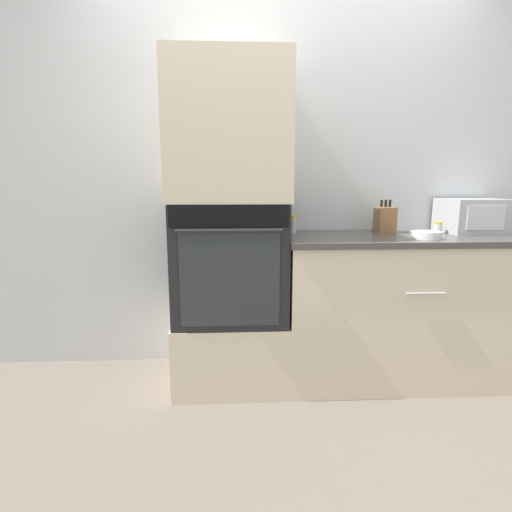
% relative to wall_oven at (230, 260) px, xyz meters
% --- Properties ---
extents(ground_plane, '(12.00, 12.00, 0.00)m').
position_rel_wall_oven_xyz_m(ground_plane, '(0.34, -0.30, -0.77)').
color(ground_plane, '#6B6056').
extents(wall_back, '(8.00, 0.05, 2.50)m').
position_rel_wall_oven_xyz_m(wall_back, '(0.34, 0.33, 0.48)').
color(wall_back, silver).
rests_on(wall_back, ground_plane).
extents(oven_cabinet_base, '(0.67, 0.60, 0.42)m').
position_rel_wall_oven_xyz_m(oven_cabinet_base, '(-0.00, 0.00, -0.56)').
color(oven_cabinet_base, beige).
rests_on(oven_cabinet_base, ground_plane).
extents(wall_oven, '(0.65, 0.64, 0.69)m').
position_rel_wall_oven_xyz_m(wall_oven, '(0.00, 0.00, 0.00)').
color(wall_oven, black).
rests_on(wall_oven, oven_cabinet_base).
extents(oven_cabinet_upper, '(0.67, 0.60, 0.78)m').
position_rel_wall_oven_xyz_m(oven_cabinet_upper, '(-0.00, 0.00, 0.73)').
color(oven_cabinet_upper, beige).
rests_on(oven_cabinet_upper, wall_oven).
extents(counter_unit, '(1.48, 0.63, 0.91)m').
position_rel_wall_oven_xyz_m(counter_unit, '(1.06, 0.00, -0.31)').
color(counter_unit, beige).
rests_on(counter_unit, ground_plane).
extents(microwave, '(0.37, 0.34, 0.21)m').
position_rel_wall_oven_xyz_m(microwave, '(1.55, 0.12, 0.25)').
color(microwave, '#B2B5BA').
rests_on(microwave, counter_unit).
extents(knife_block, '(0.11, 0.13, 0.21)m').
position_rel_wall_oven_xyz_m(knife_block, '(0.99, 0.15, 0.22)').
color(knife_block, olive).
rests_on(knife_block, counter_unit).
extents(bowl, '(0.16, 0.16, 0.04)m').
position_rel_wall_oven_xyz_m(bowl, '(1.12, -0.15, 0.16)').
color(bowl, white).
rests_on(bowl, counter_unit).
extents(condiment_jar_near, '(0.04, 0.04, 0.12)m').
position_rel_wall_oven_xyz_m(condiment_jar_near, '(0.39, 0.11, 0.20)').
color(condiment_jar_near, silver).
rests_on(condiment_jar_near, counter_unit).
extents(condiment_jar_mid, '(0.05, 0.05, 0.07)m').
position_rel_wall_oven_xyz_m(condiment_jar_mid, '(1.30, 0.07, 0.18)').
color(condiment_jar_mid, silver).
rests_on(condiment_jar_mid, counter_unit).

